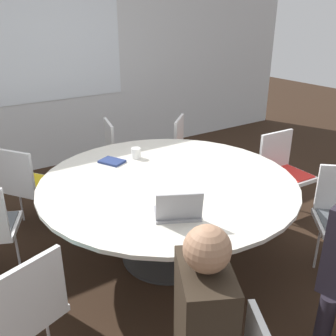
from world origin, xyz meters
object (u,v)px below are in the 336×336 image
(laptop, at_px, (178,211))
(coffee_cup, at_px, (136,153))
(chair_4, at_px, (189,148))
(person_0, at_px, (200,324))
(chair_6, at_px, (26,181))
(spiral_notebook, at_px, (112,161))
(chair_3, at_px, (283,168))
(chair_5, at_px, (121,150))
(chair_8, at_px, (19,308))

(laptop, xyz_separation_m, coffee_cup, (0.30, 1.09, -0.01))
(chair_4, relative_size, person_0, 0.71)
(chair_6, relative_size, laptop, 2.26)
(chair_6, bearing_deg, spiral_notebook, 14.93)
(chair_3, height_order, person_0, person_0)
(chair_6, relative_size, person_0, 0.71)
(chair_5, bearing_deg, chair_6, -63.08)
(spiral_notebook, xyz_separation_m, coffee_cup, (0.23, -0.02, 0.04))
(chair_5, xyz_separation_m, laptop, (-0.55, -1.92, 0.28))
(chair_4, xyz_separation_m, chair_8, (-2.29, -1.54, 0.00))
(person_0, distance_m, coffee_cup, 1.98)
(chair_5, xyz_separation_m, coffee_cup, (-0.26, -0.83, 0.28))
(chair_5, relative_size, laptop, 2.26)
(chair_5, bearing_deg, chair_4, 76.42)
(coffee_cup, bearing_deg, chair_4, 25.74)
(chair_3, height_order, chair_6, same)
(chair_5, height_order, coffee_cup, chair_5)
(chair_4, distance_m, spiral_notebook, 1.29)
(chair_5, height_order, chair_8, same)
(chair_4, height_order, chair_8, same)
(coffee_cup, bearing_deg, chair_6, 146.62)
(chair_8, xyz_separation_m, coffee_cup, (1.33, 1.08, 0.28))
(chair_4, bearing_deg, chair_8, -9.45)
(person_0, bearing_deg, chair_5, 7.66)
(chair_3, xyz_separation_m, coffee_cup, (-1.39, 0.55, 0.28))
(chair_8, xyz_separation_m, spiral_notebook, (1.10, 1.10, 0.24))
(chair_8, distance_m, spiral_notebook, 1.57)
(laptop, relative_size, spiral_notebook, 1.47)
(spiral_notebook, bearing_deg, coffee_cup, -5.90)
(chair_8, height_order, person_0, person_0)
(chair_3, bearing_deg, chair_8, 13.53)
(chair_6, distance_m, laptop, 1.78)
(chair_8, relative_size, laptop, 2.26)
(chair_3, distance_m, coffee_cup, 1.52)
(chair_6, bearing_deg, coffee_cup, 22.28)
(chair_4, xyz_separation_m, person_0, (-1.67, -2.31, 0.20))
(chair_4, xyz_separation_m, chair_6, (-1.83, 0.11, 0.00))
(chair_8, distance_m, laptop, 1.07)
(chair_3, distance_m, chair_6, 2.53)
(chair_6, xyz_separation_m, laptop, (0.57, -1.66, 0.28))
(chair_4, relative_size, spiral_notebook, 3.33)
(chair_8, xyz_separation_m, person_0, (0.62, -0.78, 0.20))
(chair_4, xyz_separation_m, coffee_cup, (-0.96, -0.46, 0.28))
(chair_3, bearing_deg, chair_5, -47.94)
(chair_3, distance_m, chair_8, 2.77)
(chair_8, bearing_deg, chair_4, 14.95)
(chair_3, bearing_deg, laptop, 20.30)
(spiral_notebook, height_order, coffee_cup, coffee_cup)
(chair_5, bearing_deg, coffee_cup, -3.23)
(chair_4, height_order, chair_5, same)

